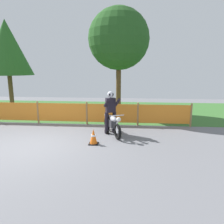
# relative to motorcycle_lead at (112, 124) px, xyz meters

# --- Properties ---
(ground) EXTENTS (24.00, 24.00, 0.02)m
(ground) POSITION_rel_motorcycle_lead_xyz_m (-2.47, -1.53, -0.44)
(ground) COLOR slate
(grass_verge) EXTENTS (24.00, 6.81, 0.01)m
(grass_verge) POSITION_rel_motorcycle_lead_xyz_m (-2.47, 4.86, -0.43)
(grass_verge) COLOR #386B2D
(grass_verge) RESTS_ON ground
(barrier_fence) EXTENTS (11.77, 0.08, 1.05)m
(barrier_fence) POSITION_rel_motorcycle_lead_xyz_m (-2.47, 1.46, 0.11)
(barrier_fence) COLOR #997547
(barrier_fence) RESTS_ON ground
(tree_leftmost) EXTENTS (3.14, 3.14, 5.61)m
(tree_leftmost) POSITION_rel_motorcycle_lead_xyz_m (-7.28, 5.49, 3.42)
(tree_leftmost) COLOR brown
(tree_leftmost) RESTS_ON ground
(tree_near_left) EXTENTS (3.36, 3.36, 5.81)m
(tree_near_left) POSITION_rel_motorcycle_lead_xyz_m (-0.01, 4.18, 3.69)
(tree_near_left) COLOR brown
(tree_near_left) RESTS_ON ground
(motorcycle_lead) EXTENTS (0.90, 1.77, 0.89)m
(motorcycle_lead) POSITION_rel_motorcycle_lead_xyz_m (0.00, 0.00, 0.00)
(motorcycle_lead) COLOR black
(motorcycle_lead) RESTS_ON ground
(rider_lead) EXTENTS (0.69, 0.70, 1.69)m
(rider_lead) POSITION_rel_motorcycle_lead_xyz_m (-0.07, 0.17, 0.48)
(rider_lead) COLOR black
(rider_lead) RESTS_ON ground
(traffic_cone) EXTENTS (0.32, 0.32, 0.53)m
(traffic_cone) POSITION_rel_motorcycle_lead_xyz_m (-0.54, -1.13, -0.17)
(traffic_cone) COLOR black
(traffic_cone) RESTS_ON ground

